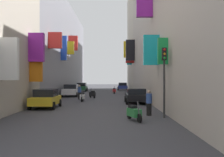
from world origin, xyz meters
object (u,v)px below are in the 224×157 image
parked_car_black (136,95)px  parked_car_blue (123,86)px  pedestrian_near_left (149,103)px  traffic_light_near_corner (164,70)px  parked_car_yellow (46,98)px  scooter_white (83,97)px  parked_car_white (71,90)px  parked_car_green (82,87)px  scooter_green (134,112)px  scooter_black (93,94)px  pedestrian_crossing (80,92)px  scooter_red (114,91)px

parked_car_black → parked_car_blue: bearing=90.4°
pedestrian_near_left → traffic_light_near_corner: size_ratio=0.38×
parked_car_yellow → scooter_white: bearing=70.9°
parked_car_white → parked_car_green: 13.54m
parked_car_white → scooter_green: 21.80m
parked_car_blue → parked_car_black: (0.19, -28.78, -0.02)m
scooter_black → traffic_light_near_corner: size_ratio=0.42×
traffic_light_near_corner → parked_car_black: bearing=95.2°
pedestrian_crossing → scooter_black: bearing=63.0°
pedestrian_near_left → parked_car_black: bearing=90.6°
parked_car_blue → scooter_green: 39.63m
parked_car_yellow → scooter_green: size_ratio=2.08×
scooter_green → scooter_red: same height
parked_car_yellow → parked_car_white: bearing=90.0°
parked_car_blue → parked_car_yellow: (-7.30, -32.84, 0.02)m
scooter_green → parked_car_white: bearing=107.3°
scooter_green → scooter_red: (-0.87, 26.79, -0.00)m
pedestrian_near_left → parked_car_yellow: bearing=148.7°
parked_car_yellow → scooter_white: 6.83m
parked_car_blue → parked_car_yellow: bearing=-102.5°
pedestrian_near_left → parked_car_green: bearing=103.4°
parked_car_black → scooter_black: parked_car_black is taller
parked_car_white → scooter_green: (6.48, -20.82, -0.34)m
scooter_white → traffic_light_near_corner: bearing=-63.1°
parked_car_green → parked_car_yellow: bearing=-89.8°
parked_car_green → parked_car_white: bearing=-89.7°
scooter_black → traffic_light_near_corner: 17.82m
scooter_green → scooter_black: (-3.54, 17.97, -0.00)m
parked_car_blue → parked_car_black: parked_car_blue is taller
parked_car_yellow → scooter_green: parked_car_yellow is taller
scooter_green → scooter_red: size_ratio=1.05×
parked_car_green → pedestrian_crossing: size_ratio=2.50×
parked_car_yellow → parked_car_black: bearing=28.5°
scooter_black → pedestrian_crossing: size_ratio=1.11×
parked_car_white → parked_car_yellow: parked_car_white is taller
scooter_green → pedestrian_crossing: pedestrian_crossing is taller
scooter_black → pedestrian_near_left: pedestrian_near_left is taller
parked_car_yellow → traffic_light_near_corner: traffic_light_near_corner is taller
parked_car_black → pedestrian_near_left: pedestrian_near_left is taller
parked_car_white → scooter_green: size_ratio=2.20×
parked_car_green → scooter_green: parked_car_green is taller
scooter_white → traffic_light_near_corner: size_ratio=0.46×
parked_car_black → pedestrian_crossing: pedestrian_crossing is taller
scooter_black → scooter_red: (2.67, 8.82, -0.00)m
parked_car_black → parked_car_yellow: bearing=-151.5°
scooter_green → scooter_white: size_ratio=0.99×
parked_car_black → scooter_green: size_ratio=2.11×
scooter_black → scooter_white: same height
scooter_green → pedestrian_near_left: 2.46m
parked_car_black → parked_car_yellow: 8.52m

